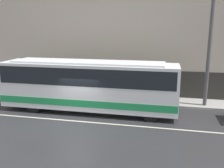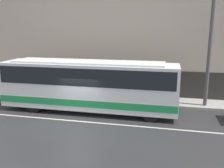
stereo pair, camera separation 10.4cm
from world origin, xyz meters
The scene contains 7 objects.
ground_plane centered at (0.00, 0.00, 0.00)m, with size 60.00×60.00×0.00m, color #2D2D30.
sidewalk centered at (0.00, 5.16, 0.06)m, with size 60.00×2.32×0.13m.
building_facade centered at (0.00, 6.46, 4.35)m, with size 60.00×0.35×9.02m.
lane_stripe centered at (0.00, 0.00, 0.00)m, with size 54.00×0.14×0.01m.
transit_bus centered at (0.21, 1.97, 1.94)m, with size 11.80×2.50×3.44m.
utility_pole_near centered at (8.11, 4.62, 3.94)m, with size 0.26×0.26×7.62m.
pedestrian_waiting centered at (-1.92, 5.71, 0.89)m, with size 0.36×0.36×1.65m.
Camera 1 is at (5.23, -13.59, 5.68)m, focal length 40.00 mm.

